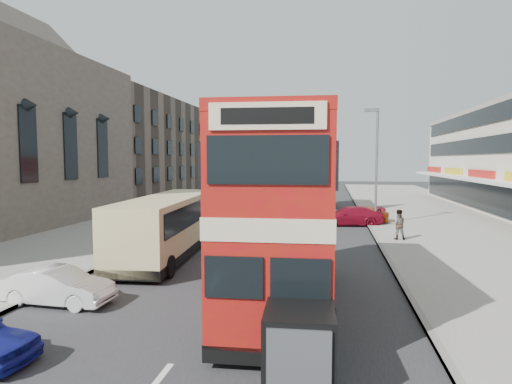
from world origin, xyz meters
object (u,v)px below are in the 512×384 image
Objects in this scene: pedestrian_near at (398,224)px; car_left_front at (58,286)px; bus_second at (319,182)px; car_right_a at (350,216)px; bus_main at (280,211)px; car_right_b at (358,215)px; street_lamp at (376,157)px; coach at (169,223)px; cyclist at (332,213)px.

car_left_front is at bearing 47.62° from pedestrian_near.
car_right_a is (2.41, -9.71, -1.85)m from bus_second.
bus_main reaches higher than car_right_b.
bus_main reaches higher than car_left_front.
bus_main is (-4.57, -16.73, -1.79)m from street_lamp.
bus_main is at bearing -7.08° from car_right_b.
car_left_front is (-6.97, -1.23, -2.41)m from bus_main.
bus_second is at bearing -13.29° from car_left_front.
car_left_front is (-0.89, -7.05, -0.97)m from coach.
car_right_a reaches higher than car_left_front.
car_right_a is at bearing 45.94° from coach.
street_lamp is at bearing 41.29° from coach.
coach is 2.86× the size of car_left_front.
street_lamp is 1.88× the size of car_right_b.
cyclist reaches higher than pedestrian_near.
bus_second is at bearing -70.02° from pedestrian_near.
cyclist is (8.67, 19.15, 0.08)m from car_left_front.
bus_main is 7.47m from car_left_front.
bus_main is 2.93× the size of car_left_front.
bus_second is 2.02× the size of car_right_b.
car_right_a is at bearing -46.44° from cyclist.
coach reaches higher than car_right_b.
pedestrian_near is at bearing -82.54° from street_lamp.
street_lamp is 4.45m from car_right_a.
bus_main is at bearing -48.14° from coach.
coach is 14.08m from car_right_a.
car_right_a is at bearing -103.20° from bus_main.
bus_main is 5.18× the size of cyclist.
car_right_a is 2.70× the size of pedestrian_near.
bus_second is at bearing -156.09° from car_right_b.
coach is at bearing 73.55° from bus_second.
pedestrian_near is at bearing -118.78° from bus_main.
bus_main is 12.50m from pedestrian_near.
street_lamp is at bearing -21.79° from cyclist.
street_lamp is at bearing -30.90° from car_left_front.
bus_second is at bearing 113.05° from street_lamp.
coach is at bearing -34.39° from car_right_b.
bus_main is at bearing 66.94° from pedestrian_near.
car_right_a is at bearing 105.23° from bus_second.
cyclist is (-3.60, 6.78, -0.34)m from pedestrian_near.
street_lamp is at bearing -80.16° from pedestrian_near.
cyclist is (1.22, -8.42, -1.86)m from bus_second.
street_lamp is 0.78× the size of bus_main.
car_left_front is at bearing -113.47° from cyclist.
pedestrian_near reaches higher than car_right_a.
car_left_front is at bearing -122.73° from street_lamp.
street_lamp is 4.77× the size of pedestrian_near.
bus_main is 2.26× the size of car_right_a.
street_lamp is 6.78m from pedestrian_near.
bus_main is 6.09× the size of pedestrian_near.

